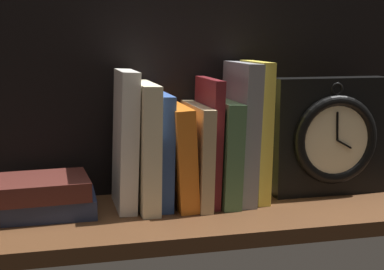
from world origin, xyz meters
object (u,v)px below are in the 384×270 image
(book_blue_modern, at_px, (161,150))
(book_maroon_dawkins, at_px, (208,141))
(book_white_catcher, at_px, (125,140))
(book_green_romantic, at_px, (222,151))
(book_stack_side, at_px, (46,196))
(book_tan_shortstories, at_px, (195,154))
(framed_clock, at_px, (331,137))
(book_gray_chess, at_px, (240,132))
(book_cream_twain, at_px, (145,145))
(book_yellow_seinlanguage, at_px, (255,131))
(book_orange_pandolfini, at_px, (178,155))

(book_blue_modern, bearing_deg, book_maroon_dawkins, 0.00)
(book_white_catcher, bearing_deg, book_maroon_dawkins, 0.00)
(book_green_romantic, height_order, book_stack_side, book_green_romantic)
(book_tan_shortstories, relative_size, framed_clock, 0.80)
(book_blue_modern, relative_size, book_gray_chess, 0.79)
(book_cream_twain, height_order, book_gray_chess, book_gray_chess)
(book_white_catcher, bearing_deg, book_yellow_seinlanguage, 0.00)
(book_yellow_seinlanguage, bearing_deg, book_tan_shortstories, 180.00)
(book_white_catcher, bearing_deg, book_stack_side, -174.96)
(book_cream_twain, relative_size, book_tan_shortstories, 1.23)
(book_blue_modern, height_order, framed_clock, framed_clock)
(book_green_romantic, distance_m, book_yellow_seinlanguage, 0.07)
(book_white_catcher, bearing_deg, book_orange_pandolfini, 0.00)
(book_white_catcher, bearing_deg, book_blue_modern, 0.00)
(book_cream_twain, bearing_deg, book_maroon_dawkins, 0.00)
(book_green_romantic, height_order, book_yellow_seinlanguage, book_yellow_seinlanguage)
(book_stack_side, bearing_deg, book_tan_shortstories, 2.65)
(framed_clock, xyz_separation_m, book_stack_side, (-0.52, -0.00, -0.08))
(book_cream_twain, distance_m, book_stack_side, 0.19)
(book_green_romantic, bearing_deg, book_cream_twain, 180.00)
(book_cream_twain, distance_m, framed_clock, 0.35)
(book_stack_side, bearing_deg, book_green_romantic, 2.22)
(book_blue_modern, distance_m, book_tan_shortstories, 0.06)
(book_cream_twain, distance_m, book_orange_pandolfini, 0.06)
(book_cream_twain, bearing_deg, book_gray_chess, 0.00)
(book_gray_chess, bearing_deg, book_cream_twain, 180.00)
(book_blue_modern, height_order, book_orange_pandolfini, book_blue_modern)
(book_blue_modern, bearing_deg, book_cream_twain, 180.00)
(book_cream_twain, bearing_deg, book_tan_shortstories, 0.00)
(book_maroon_dawkins, bearing_deg, book_orange_pandolfini, 180.00)
(book_white_catcher, distance_m, book_gray_chess, 0.21)
(book_gray_chess, bearing_deg, framed_clock, -3.35)
(book_tan_shortstories, height_order, book_gray_chess, book_gray_chess)
(book_maroon_dawkins, distance_m, framed_clock, 0.24)
(book_white_catcher, xyz_separation_m, framed_clock, (0.38, -0.01, -0.01))
(book_orange_pandolfini, bearing_deg, book_cream_twain, 180.00)
(book_orange_pandolfini, bearing_deg, book_yellow_seinlanguage, 0.00)
(book_gray_chess, bearing_deg, book_green_romantic, 180.00)
(book_blue_modern, xyz_separation_m, book_green_romantic, (0.11, 0.00, -0.01))
(book_tan_shortstories, bearing_deg, framed_clock, -2.27)
(book_maroon_dawkins, bearing_deg, book_gray_chess, 0.00)
(book_blue_modern, relative_size, book_orange_pandolfini, 1.12)
(book_cream_twain, xyz_separation_m, framed_clock, (0.35, -0.01, 0.00))
(book_tan_shortstories, bearing_deg, book_yellow_seinlanguage, 0.00)
(book_blue_modern, xyz_separation_m, book_orange_pandolfini, (0.03, 0.00, -0.01))
(book_tan_shortstories, height_order, framed_clock, framed_clock)
(book_white_catcher, bearing_deg, framed_clock, -1.54)
(book_maroon_dawkins, bearing_deg, book_tan_shortstories, 180.00)
(book_maroon_dawkins, relative_size, book_green_romantic, 1.21)
(book_white_catcher, height_order, book_yellow_seinlanguage, book_yellow_seinlanguage)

